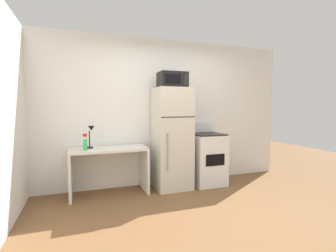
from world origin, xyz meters
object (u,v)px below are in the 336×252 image
at_px(desk, 109,162).
at_px(oven_range, 207,158).
at_px(desk_lamp, 91,133).
at_px(spray_bottle, 85,144).
at_px(microwave, 172,80).
at_px(refrigerator, 172,138).

relative_size(desk, oven_range, 1.09).
xyz_separation_m(desk_lamp, spray_bottle, (-0.09, -0.15, -0.14)).
bearing_deg(microwave, refrigerator, 90.33).
bearing_deg(desk, oven_range, -0.92).
distance_m(refrigerator, oven_range, 0.78).
xyz_separation_m(desk, spray_bottle, (-0.35, -0.10, 0.32)).
distance_m(spray_bottle, microwave, 1.73).
xyz_separation_m(spray_bottle, oven_range, (2.09, 0.07, -0.38)).
xyz_separation_m(microwave, oven_range, (0.68, 0.02, -1.38)).
distance_m(desk_lamp, spray_bottle, 0.23).
height_order(microwave, oven_range, microwave).
relative_size(spray_bottle, oven_range, 0.23).
bearing_deg(spray_bottle, refrigerator, 2.84).
bearing_deg(microwave, desk_lamp, 175.57).
xyz_separation_m(desk, oven_range, (1.74, -0.03, -0.06)).
bearing_deg(desk, desk_lamp, 167.94).
distance_m(refrigerator, microwave, 0.99).
distance_m(desk, spray_bottle, 0.49).
bearing_deg(spray_bottle, desk, 15.03).
bearing_deg(desk_lamp, microwave, -4.43).
bearing_deg(desk_lamp, spray_bottle, -120.64).
bearing_deg(refrigerator, microwave, -89.67).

